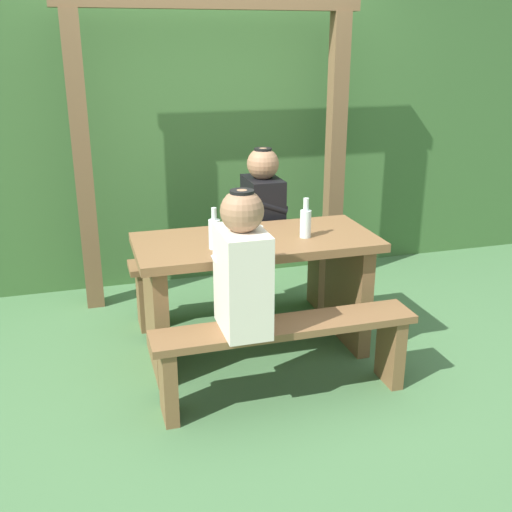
{
  "coord_description": "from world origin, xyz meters",
  "views": [
    {
      "loc": [
        -0.95,
        -3.22,
        1.82
      ],
      "look_at": [
        0.0,
        0.0,
        0.63
      ],
      "focal_mm": 42.71,
      "sensor_mm": 36.0,
      "label": 1
    }
  ],
  "objects_px": {
    "person_black_coat": "(263,206)",
    "bottle_left": "(306,222)",
    "picnic_table": "(256,276)",
    "drinking_glass": "(257,234)",
    "person_white_shirt": "(242,267)",
    "bench_far": "(234,273)",
    "bench_near": "(285,345)",
    "bottle_right": "(214,233)"
  },
  "relations": [
    {
      "from": "bench_far",
      "to": "person_white_shirt",
      "type": "height_order",
      "value": "person_white_shirt"
    },
    {
      "from": "person_black_coat",
      "to": "bottle_left",
      "type": "xyz_separation_m",
      "value": [
        0.07,
        -0.6,
        0.05
      ]
    },
    {
      "from": "bench_near",
      "to": "drinking_glass",
      "type": "bearing_deg",
      "value": 91.92
    },
    {
      "from": "person_white_shirt",
      "to": "drinking_glass",
      "type": "xyz_separation_m",
      "value": [
        0.21,
        0.46,
        0.01
      ]
    },
    {
      "from": "person_black_coat",
      "to": "bottle_right",
      "type": "distance_m",
      "value": 0.81
    },
    {
      "from": "person_white_shirt",
      "to": "bottle_left",
      "type": "relative_size",
      "value": 3.08
    },
    {
      "from": "person_white_shirt",
      "to": "bottle_right",
      "type": "xyz_separation_m",
      "value": [
        -0.04,
        0.43,
        0.05
      ]
    },
    {
      "from": "picnic_table",
      "to": "bench_far",
      "type": "relative_size",
      "value": 1.0
    },
    {
      "from": "drinking_glass",
      "to": "bench_far",
      "type": "bearing_deg",
      "value": 88.57
    },
    {
      "from": "bench_far",
      "to": "drinking_glass",
      "type": "relative_size",
      "value": 14.61
    },
    {
      "from": "picnic_table",
      "to": "person_black_coat",
      "type": "relative_size",
      "value": 1.95
    },
    {
      "from": "bench_far",
      "to": "bottle_right",
      "type": "bearing_deg",
      "value": -112.33
    },
    {
      "from": "person_white_shirt",
      "to": "drinking_glass",
      "type": "relative_size",
      "value": 7.51
    },
    {
      "from": "bench_near",
      "to": "bottle_right",
      "type": "relative_size",
      "value": 6.04
    },
    {
      "from": "bench_near",
      "to": "bottle_left",
      "type": "relative_size",
      "value": 5.99
    },
    {
      "from": "picnic_table",
      "to": "person_black_coat",
      "type": "distance_m",
      "value": 0.64
    },
    {
      "from": "picnic_table",
      "to": "person_white_shirt",
      "type": "height_order",
      "value": "person_white_shirt"
    },
    {
      "from": "person_black_coat",
      "to": "bottle_left",
      "type": "distance_m",
      "value": 0.61
    },
    {
      "from": "person_white_shirt",
      "to": "bottle_left",
      "type": "xyz_separation_m",
      "value": [
        0.51,
        0.48,
        0.05
      ]
    },
    {
      "from": "picnic_table",
      "to": "person_white_shirt",
      "type": "bearing_deg",
      "value": -112.91
    },
    {
      "from": "bench_near",
      "to": "bottle_left",
      "type": "distance_m",
      "value": 0.76
    },
    {
      "from": "bench_near",
      "to": "bottle_right",
      "type": "xyz_separation_m",
      "value": [
        -0.27,
        0.43,
        0.51
      ]
    },
    {
      "from": "picnic_table",
      "to": "bottle_right",
      "type": "relative_size",
      "value": 6.04
    },
    {
      "from": "person_white_shirt",
      "to": "bottle_left",
      "type": "height_order",
      "value": "person_white_shirt"
    },
    {
      "from": "bench_far",
      "to": "person_black_coat",
      "type": "bearing_deg",
      "value": -0.92
    },
    {
      "from": "bench_near",
      "to": "person_white_shirt",
      "type": "height_order",
      "value": "person_white_shirt"
    },
    {
      "from": "person_black_coat",
      "to": "drinking_glass",
      "type": "bearing_deg",
      "value": -109.72
    },
    {
      "from": "bench_near",
      "to": "bench_far",
      "type": "distance_m",
      "value": 1.09
    },
    {
      "from": "drinking_glass",
      "to": "person_white_shirt",
      "type": "bearing_deg",
      "value": -114.77
    },
    {
      "from": "bench_near",
      "to": "person_black_coat",
      "type": "distance_m",
      "value": 1.2
    },
    {
      "from": "picnic_table",
      "to": "bottle_right",
      "type": "bearing_deg",
      "value": -157.26
    },
    {
      "from": "person_white_shirt",
      "to": "picnic_table",
      "type": "bearing_deg",
      "value": 67.09
    },
    {
      "from": "bench_near",
      "to": "drinking_glass",
      "type": "distance_m",
      "value": 0.66
    },
    {
      "from": "drinking_glass",
      "to": "bottle_left",
      "type": "distance_m",
      "value": 0.3
    },
    {
      "from": "bench_near",
      "to": "bottle_right",
      "type": "bearing_deg",
      "value": 122.06
    },
    {
      "from": "picnic_table",
      "to": "bottle_left",
      "type": "distance_m",
      "value": 0.44
    },
    {
      "from": "bench_far",
      "to": "person_black_coat",
      "type": "relative_size",
      "value": 1.95
    },
    {
      "from": "bottle_left",
      "to": "bottle_right",
      "type": "xyz_separation_m",
      "value": [
        -0.55,
        -0.05,
        -0.0
      ]
    },
    {
      "from": "bench_far",
      "to": "picnic_table",
      "type": "bearing_deg",
      "value": -90.0
    },
    {
      "from": "person_white_shirt",
      "to": "drinking_glass",
      "type": "bearing_deg",
      "value": 65.23
    },
    {
      "from": "drinking_glass",
      "to": "bottle_right",
      "type": "distance_m",
      "value": 0.26
    },
    {
      "from": "person_black_coat",
      "to": "bottle_right",
      "type": "relative_size",
      "value": 3.1
    }
  ]
}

